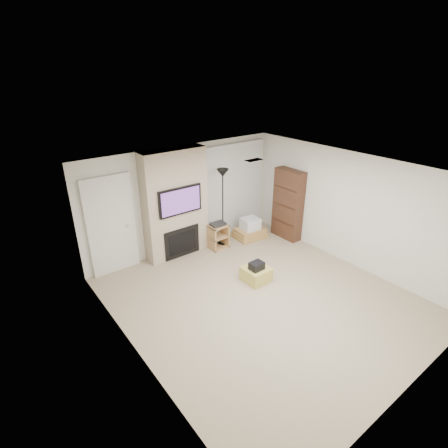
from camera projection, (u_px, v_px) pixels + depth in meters
floor at (262, 298)px, 6.75m from camera, size 5.00×5.50×0.00m
ceiling at (269, 173)px, 5.71m from camera, size 5.00×5.50×0.00m
wall_back at (184, 198)px, 8.21m from camera, size 5.00×0.00×2.50m
wall_front at (421, 324)px, 4.25m from camera, size 5.00×0.00×2.50m
wall_left at (134, 292)px, 4.85m from camera, size 0.00×5.50×2.50m
wall_right at (348, 209)px, 7.62m from camera, size 0.00×5.50×2.50m
hvac_vent at (254, 160)px, 6.51m from camera, size 0.35×0.18×0.01m
ottoman at (256, 274)px, 7.26m from camera, size 0.51×0.51×0.30m
black_bag at (257, 266)px, 7.12m from camera, size 0.28×0.23×0.16m
fireplace_wall at (176, 205)px, 7.87m from camera, size 1.50×0.47×2.50m
entry_door at (111, 226)px, 7.27m from camera, size 1.02×0.11×2.14m
vertical_blinds at (232, 186)px, 8.94m from camera, size 1.98×0.10×2.37m
floor_lamp at (223, 186)px, 8.18m from camera, size 0.29×0.29×1.93m
av_stand at (218, 235)px, 8.51m from camera, size 0.45×0.38×0.66m
box_stack at (250, 230)px, 9.07m from camera, size 0.85×0.67×0.53m
bookshelf at (288, 204)px, 8.82m from camera, size 0.30×0.80×1.80m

